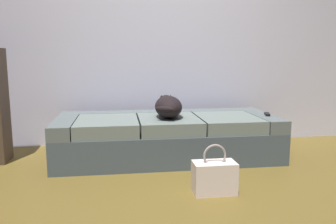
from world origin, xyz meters
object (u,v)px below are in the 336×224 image
Objects in this scene: tv_remote at (267,114)px; handbag at (214,177)px; couch at (167,137)px; dog_dark at (168,106)px.

handbag is at bearing -115.07° from tv_remote.
tv_remote is (1.02, -0.09, 0.23)m from couch.
tv_remote is 1.23m from handbag.
tv_remote is at bearing -2.88° from dog_dark.
dog_dark is (-0.00, -0.04, 0.32)m from couch.
tv_remote is at bearing -5.16° from couch.
couch reaches higher than handbag.
dog_dark is 4.20× the size of tv_remote.
dog_dark is at bearing -94.12° from couch.
couch is 5.79× the size of handbag.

